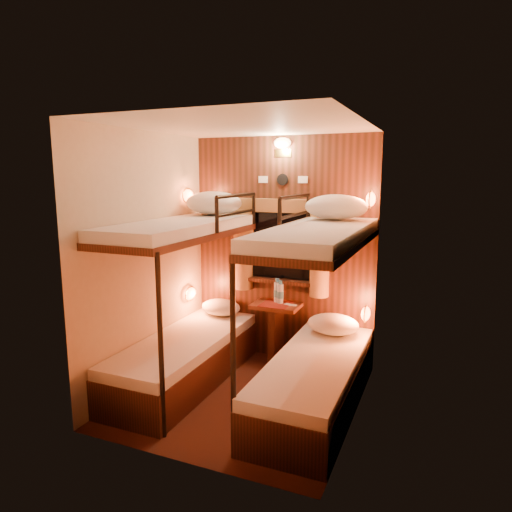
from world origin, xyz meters
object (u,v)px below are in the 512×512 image
at_px(bunk_left, 185,327).
at_px(bottle_right, 280,294).
at_px(table, 276,325).
at_px(bunk_right, 316,346).
at_px(bottle_left, 277,292).

height_order(bunk_left, bottle_right, bunk_left).
distance_m(table, bottle_right, 0.35).
height_order(bunk_left, bunk_right, same).
height_order(bottle_left, bottle_right, bottle_left).
bearing_deg(table, bottle_left, 101.29).
bearing_deg(bottle_left, bunk_right, -52.07).
relative_size(bunk_left, bottle_left, 7.32).
bearing_deg(bunk_left, bottle_left, 53.22).
relative_size(table, bottle_left, 2.52).
height_order(bunk_right, bottle_right, bunk_right).
relative_size(bunk_left, bunk_right, 1.00).
bearing_deg(bunk_right, bottle_left, 127.93).
distance_m(bunk_right, table, 1.02).
relative_size(table, bottle_right, 2.65).
xyz_separation_m(table, bottle_right, (0.03, 0.04, 0.34)).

